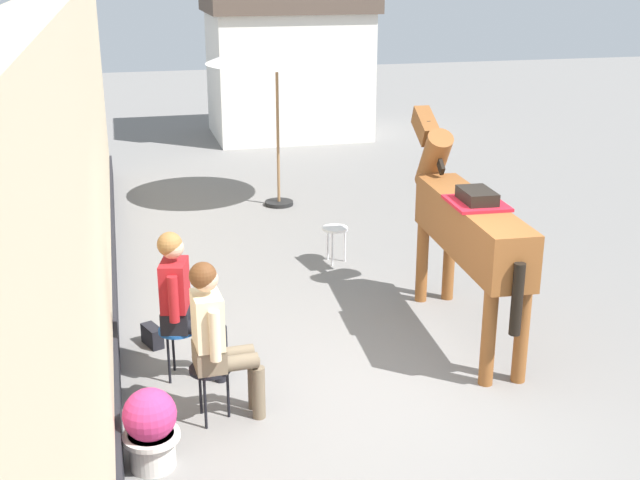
% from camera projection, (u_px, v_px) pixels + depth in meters
% --- Properties ---
extents(ground_plane, '(40.00, 40.00, 0.00)m').
position_uv_depth(ground_plane, '(316.00, 272.00, 9.95)').
color(ground_plane, slate).
extents(pub_facade_wall, '(0.34, 14.00, 3.40)m').
position_uv_depth(pub_facade_wall, '(85.00, 198.00, 7.49)').
color(pub_facade_wall, '#CCB793').
rests_on(pub_facade_wall, ground_plane).
extents(distant_cottage, '(3.40, 2.60, 3.50)m').
position_uv_depth(distant_cottage, '(288.00, 51.00, 17.25)').
color(distant_cottage, silver).
rests_on(distant_cottage, ground_plane).
extents(seated_visitor_near, '(0.61, 0.49, 1.39)m').
position_uv_depth(seated_visitor_near, '(216.00, 333.00, 6.53)').
color(seated_visitor_near, black).
rests_on(seated_visitor_near, ground_plane).
extents(seated_visitor_far, '(0.61, 0.48, 1.39)m').
position_uv_depth(seated_visitor_far, '(183.00, 298.00, 7.21)').
color(seated_visitor_far, '#194C99').
rests_on(seated_visitor_far, ground_plane).
extents(saddled_horse_center, '(0.57, 3.00, 2.06)m').
position_uv_depth(saddled_horse_center, '(466.00, 224.00, 8.00)').
color(saddled_horse_center, brown).
rests_on(saddled_horse_center, ground_plane).
extents(flower_planter_middle, '(0.43, 0.43, 0.64)m').
position_uv_depth(flower_planter_middle, '(151.00, 427.00, 6.02)').
color(flower_planter_middle, beige).
rests_on(flower_planter_middle, ground_plane).
extents(cafe_parasol, '(2.10, 2.10, 2.58)m').
position_uv_depth(cafe_parasol, '(276.00, 50.00, 11.94)').
color(cafe_parasol, black).
rests_on(cafe_parasol, ground_plane).
extents(spare_stool_white, '(0.32, 0.32, 0.46)m').
position_uv_depth(spare_stool_white, '(335.00, 232.00, 10.16)').
color(spare_stool_white, white).
rests_on(spare_stool_white, ground_plane).
extents(satchel_bag, '(0.22, 0.30, 0.20)m').
position_uv_depth(satchel_bag, '(152.00, 336.00, 8.03)').
color(satchel_bag, black).
rests_on(satchel_bag, ground_plane).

